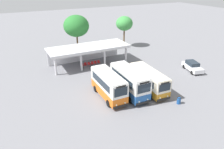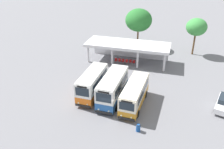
% 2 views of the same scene
% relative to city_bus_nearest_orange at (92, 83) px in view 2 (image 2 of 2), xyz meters
% --- Properties ---
extents(ground_plane, '(180.00, 180.00, 0.00)m').
position_rel_city_bus_nearest_orange_xyz_m(ground_plane, '(3.63, -3.04, -1.88)').
color(ground_plane, slate).
extents(city_bus_nearest_orange, '(2.31, 7.02, 3.42)m').
position_rel_city_bus_nearest_orange_xyz_m(city_bus_nearest_orange, '(0.00, 0.00, 0.00)').
color(city_bus_nearest_orange, black).
rests_on(city_bus_nearest_orange, ground).
extents(city_bus_second_in_row, '(2.51, 7.41, 3.52)m').
position_rel_city_bus_nearest_orange_xyz_m(city_bus_second_in_row, '(2.93, -0.41, 0.05)').
color(city_bus_second_in_row, black).
rests_on(city_bus_second_in_row, ground).
extents(city_bus_middle_cream, '(2.53, 7.60, 3.02)m').
position_rel_city_bus_nearest_orange_xyz_m(city_bus_middle_cream, '(5.85, -0.77, -0.20)').
color(city_bus_middle_cream, black).
rests_on(city_bus_middle_cream, ground).
extents(terminal_canopy, '(14.48, 5.26, 3.40)m').
position_rel_city_bus_nearest_orange_xyz_m(terminal_canopy, '(2.00, 12.92, 0.73)').
color(terminal_canopy, silver).
rests_on(terminal_canopy, ground).
extents(waiting_chair_end_by_column, '(0.44, 0.44, 0.86)m').
position_rel_city_bus_nearest_orange_xyz_m(waiting_chair_end_by_column, '(0.23, 11.16, -1.36)').
color(waiting_chair_end_by_column, slate).
rests_on(waiting_chair_end_by_column, ground).
extents(waiting_chair_second_from_end, '(0.44, 0.44, 0.86)m').
position_rel_city_bus_nearest_orange_xyz_m(waiting_chair_second_from_end, '(0.87, 11.21, -1.36)').
color(waiting_chair_second_from_end, slate).
rests_on(waiting_chair_second_from_end, ground).
extents(waiting_chair_middle_seat, '(0.44, 0.44, 0.86)m').
position_rel_city_bus_nearest_orange_xyz_m(waiting_chair_middle_seat, '(1.51, 11.15, -1.36)').
color(waiting_chair_middle_seat, slate).
rests_on(waiting_chair_middle_seat, ground).
extents(waiting_chair_fourth_seat, '(0.44, 0.44, 0.86)m').
position_rel_city_bus_nearest_orange_xyz_m(waiting_chair_fourth_seat, '(2.16, 11.18, -1.36)').
color(waiting_chair_fourth_seat, slate).
rests_on(waiting_chair_fourth_seat, ground).
extents(waiting_chair_fifth_seat, '(0.44, 0.44, 0.86)m').
position_rel_city_bus_nearest_orange_xyz_m(waiting_chair_fifth_seat, '(2.80, 11.24, -1.36)').
color(waiting_chair_fifth_seat, slate).
rests_on(waiting_chair_fifth_seat, ground).
extents(waiting_chair_far_end_seat, '(0.44, 0.44, 0.86)m').
position_rel_city_bus_nearest_orange_xyz_m(waiting_chair_far_end_seat, '(3.44, 11.22, -1.36)').
color(waiting_chair_far_end_seat, slate).
rests_on(waiting_chair_far_end_seat, ground).
extents(roadside_tree_behind_canopy, '(5.23, 5.23, 7.82)m').
position_rel_city_bus_nearest_orange_xyz_m(roadside_tree_behind_canopy, '(2.41, 20.04, 3.71)').
color(roadside_tree_behind_canopy, brown).
rests_on(roadside_tree_behind_canopy, ground).
extents(roadside_tree_east_of_canopy, '(3.75, 3.75, 6.90)m').
position_rel_city_bus_nearest_orange_xyz_m(roadside_tree_east_of_canopy, '(13.26, 19.14, 3.40)').
color(roadside_tree_east_of_canopy, brown).
rests_on(roadside_tree_east_of_canopy, ground).
extents(litter_bin_apron, '(0.49, 0.49, 0.90)m').
position_rel_city_bus_nearest_orange_xyz_m(litter_bin_apron, '(7.23, -5.54, -1.42)').
color(litter_bin_apron, '#19478C').
rests_on(litter_bin_apron, ground).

